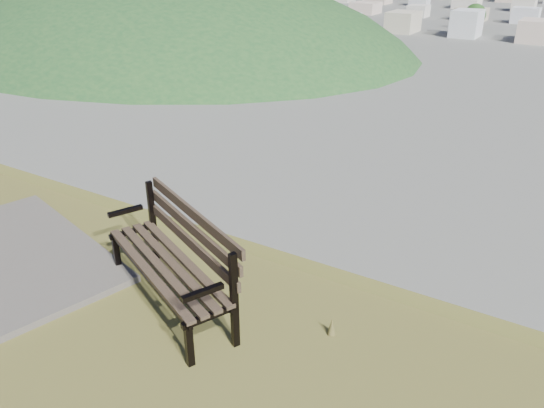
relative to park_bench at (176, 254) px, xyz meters
The scene contains 2 objects.
park_bench is the anchor object (origin of this frame).
green_wooded_hill 172.14m from the park_bench, 132.30° to the left, with size 183.52×146.82×91.76m.
Camera 1 is at (3.96, -0.45, 28.26)m, focal length 35.00 mm.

